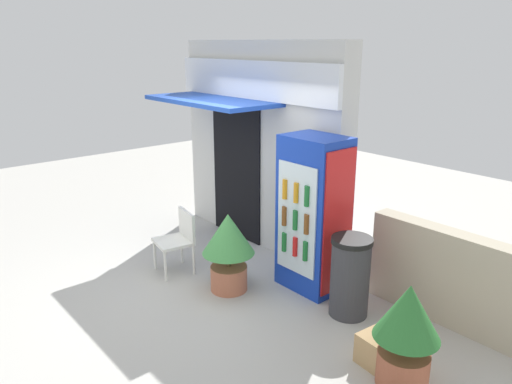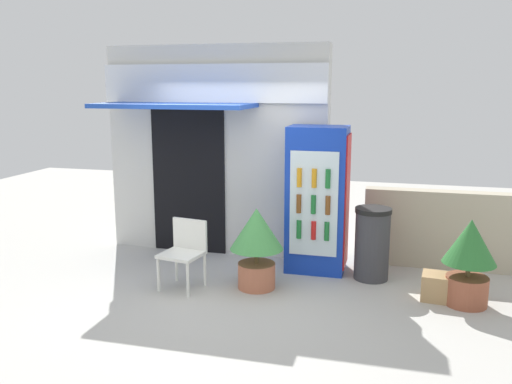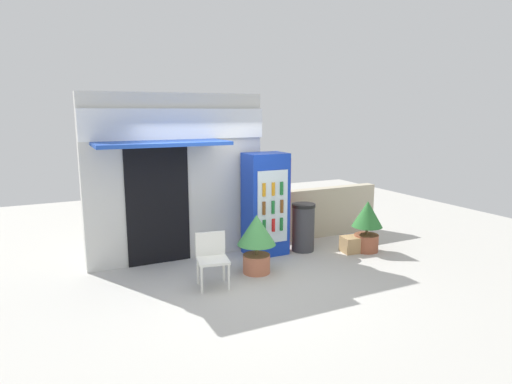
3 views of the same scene
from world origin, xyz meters
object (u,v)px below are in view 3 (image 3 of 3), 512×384
object	(u,v)px
drink_cooler	(266,204)
trash_bin	(303,227)
potted_plant_curbside	(367,222)
plastic_chair	(212,255)
cardboard_box	(353,244)
potted_plant_near_shop	(257,238)

from	to	relation	value
drink_cooler	trash_bin	xyz separation A→B (m)	(0.73, -0.17, -0.50)
drink_cooler	potted_plant_curbside	size ratio (longest dim) A/B	1.94
potted_plant_curbside	trash_bin	bearing A→B (deg)	152.09
plastic_chair	potted_plant_curbside	world-z (taller)	potted_plant_curbside
trash_bin	cardboard_box	size ratio (longest dim) A/B	2.25
cardboard_box	trash_bin	bearing A→B (deg)	148.00
drink_cooler	cardboard_box	world-z (taller)	drink_cooler
plastic_chair	trash_bin	xyz separation A→B (m)	(2.21, 0.86, -0.02)
potted_plant_curbside	drink_cooler	bearing A→B (deg)	157.84
plastic_chair	cardboard_box	world-z (taller)	plastic_chair
drink_cooler	potted_plant_near_shop	world-z (taller)	drink_cooler
potted_plant_near_shop	potted_plant_curbside	bearing A→B (deg)	2.45
cardboard_box	plastic_chair	bearing A→B (deg)	-173.38
plastic_chair	cardboard_box	xyz separation A→B (m)	(3.02, 0.35, -0.34)
drink_cooler	potted_plant_near_shop	xyz separation A→B (m)	(-0.61, -0.85, -0.36)
trash_bin	potted_plant_near_shop	bearing A→B (deg)	-153.14
drink_cooler	potted_plant_near_shop	bearing A→B (deg)	-125.80
trash_bin	plastic_chair	bearing A→B (deg)	-158.72
trash_bin	potted_plant_curbside	bearing A→B (deg)	-27.91
potted_plant_near_shop	cardboard_box	world-z (taller)	potted_plant_near_shop
potted_plant_curbside	cardboard_box	world-z (taller)	potted_plant_curbside
potted_plant_curbside	cardboard_box	size ratio (longest dim) A/B	2.40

